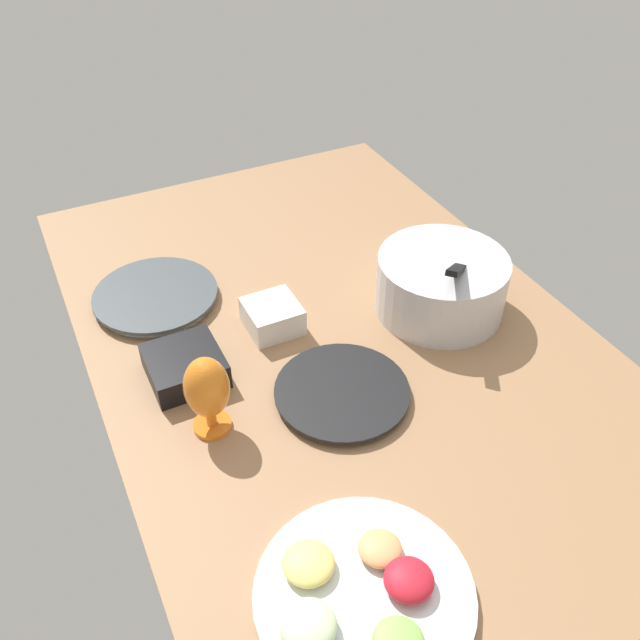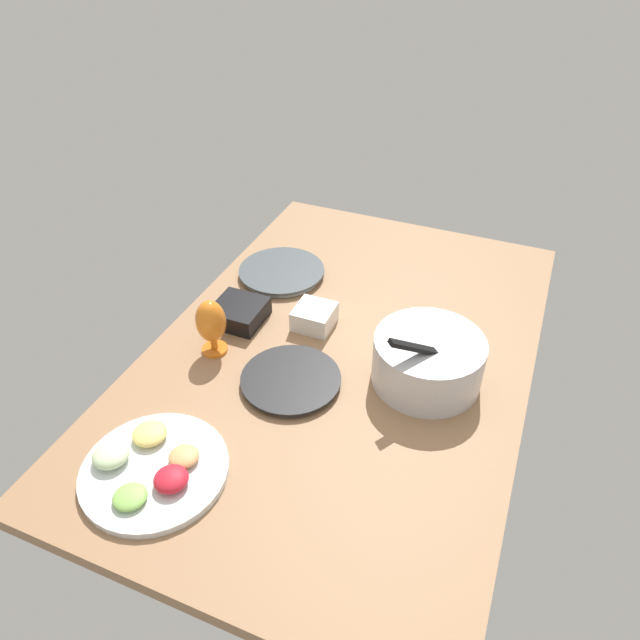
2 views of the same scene
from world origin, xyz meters
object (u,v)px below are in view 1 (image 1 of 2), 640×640
at_px(dinner_plate_left, 156,296).
at_px(mixing_bowl, 441,282).
at_px(dinner_plate_right, 342,393).
at_px(square_bowl_black, 185,365).
at_px(fruit_platter, 361,593).
at_px(hurricane_glass_orange, 207,390).
at_px(square_bowl_white, 272,315).

distance_m(dinner_plate_left, mixing_bowl, 0.66).
bearing_deg(dinner_plate_right, square_bowl_black, -126.46).
height_order(fruit_platter, square_bowl_black, square_bowl_black).
distance_m(dinner_plate_left, hurricane_glass_orange, 0.43).
bearing_deg(square_bowl_white, dinner_plate_left, -135.04).
xyz_separation_m(dinner_plate_left, square_bowl_black, (0.27, -0.01, 0.02)).
relative_size(hurricane_glass_orange, square_bowl_black, 1.16).
bearing_deg(dinner_plate_right, square_bowl_white, -171.26).
height_order(dinner_plate_left, hurricane_glass_orange, hurricane_glass_orange).
height_order(fruit_platter, hurricane_glass_orange, hurricane_glass_orange).
xyz_separation_m(fruit_platter, square_bowl_white, (-0.64, 0.13, 0.02)).
xyz_separation_m(mixing_bowl, hurricane_glass_orange, (0.11, -0.59, 0.03)).
relative_size(dinner_plate_left, mixing_bowl, 0.99).
distance_m(dinner_plate_left, square_bowl_black, 0.27).
distance_m(dinner_plate_right, fruit_platter, 0.42).
distance_m(dinner_plate_right, square_bowl_black, 0.32).
height_order(dinner_plate_right, fruit_platter, fruit_platter).
distance_m(fruit_platter, hurricane_glass_orange, 0.44).
relative_size(dinner_plate_right, fruit_platter, 0.80).
distance_m(dinner_plate_left, square_bowl_white, 0.30).
distance_m(mixing_bowl, square_bowl_black, 0.59).
height_order(dinner_plate_right, hurricane_glass_orange, hurricane_glass_orange).
relative_size(dinner_plate_right, square_bowl_white, 2.37).
relative_size(fruit_platter, hurricane_glass_orange, 1.97).
bearing_deg(square_bowl_black, dinner_plate_right, 53.54).
height_order(mixing_bowl, square_bowl_white, mixing_bowl).
bearing_deg(hurricane_glass_orange, dinner_plate_left, 178.60).
relative_size(dinner_plate_left, square_bowl_white, 2.53).
bearing_deg(fruit_platter, square_bowl_black, -171.14).
distance_m(hurricane_glass_orange, square_bowl_black, 0.17).
xyz_separation_m(dinner_plate_left, hurricane_glass_orange, (0.43, -0.01, 0.09)).
bearing_deg(dinner_plate_left, mixing_bowl, 61.49).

